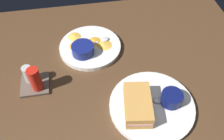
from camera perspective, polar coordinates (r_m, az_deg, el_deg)
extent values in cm
cube|color=#4C331E|center=(76.47, 0.65, -9.07)|extent=(110.00, 110.00, 3.00)
cylinder|color=silver|center=(75.27, 9.29, -8.30)|extent=(25.71, 25.71, 1.60)
cube|color=#C68C42|center=(71.12, 6.05, -8.10)|extent=(13.97, 9.42, 4.80)
cube|color=#DB938E|center=(71.12, 6.05, -8.10)|extent=(14.14, 8.85, 0.80)
cylinder|color=#0C144C|center=(74.78, 13.79, -6.42)|extent=(6.41, 6.41, 3.70)
cylinder|color=black|center=(73.61, 14.00, -5.78)|extent=(5.25, 5.25, 0.60)
cube|color=silver|center=(74.67, 6.41, -6.98)|extent=(1.96, 5.54, 0.40)
ellipsoid|color=silver|center=(75.22, 10.63, -7.00)|extent=(2.83, 3.60, 0.80)
cylinder|color=silver|center=(90.83, -5.13, 5.39)|extent=(22.63, 22.63, 1.60)
cylinder|color=navy|center=(86.55, -6.86, 4.83)|extent=(7.90, 7.90, 3.54)
cylinder|color=olive|center=(85.60, -6.94, 5.48)|extent=(6.48, 6.48, 0.60)
cube|color=silver|center=(90.27, -4.80, 6.01)|extent=(2.51, 5.47, 0.40)
ellipsoid|color=silver|center=(91.81, -1.68, 7.21)|extent=(3.10, 3.73, 0.80)
cone|color=gold|center=(89.30, -6.12, 5.33)|extent=(6.70, 6.70, 0.60)
cone|color=gold|center=(94.36, -8.79, 7.88)|extent=(6.90, 6.90, 0.60)
cone|color=gold|center=(89.92, -1.85, 6.02)|extent=(7.03, 7.03, 0.60)
cone|color=orange|center=(90.30, -7.93, 5.70)|extent=(7.83, 7.83, 0.60)
cone|color=gold|center=(91.51, -4.08, 6.83)|extent=(7.09, 7.09, 0.60)
cube|color=brown|center=(83.16, -17.59, -3.25)|extent=(9.00, 9.00, 1.00)
cylinder|color=red|center=(78.21, -17.57, -2.07)|extent=(3.60, 3.60, 8.50)
cylinder|color=#B2B2B2|center=(81.99, -19.06, -0.90)|extent=(3.00, 3.00, 6.00)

